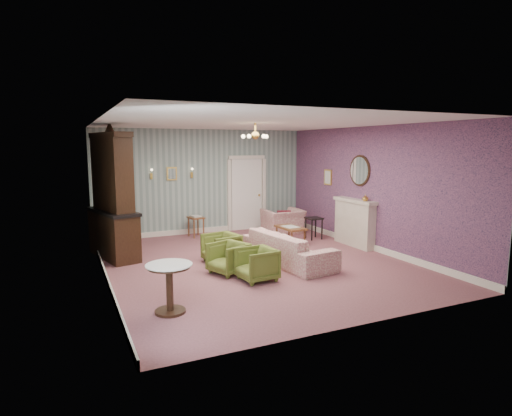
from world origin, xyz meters
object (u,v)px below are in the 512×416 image
dresser (112,192)px  coffee_table (290,235)px  side_table_black (314,228)px  sofa_chintz (288,242)px  fireplace (354,222)px  pedestal_table (170,288)px  olive_chair_a (257,263)px  wingback_chair (283,217)px  olive_chair_c (221,247)px  olive_chair_b (228,256)px

dresser → coffee_table: size_ratio=3.42×
dresser → side_table_black: bearing=-17.0°
sofa_chintz → fireplace: 2.37m
side_table_black → pedestal_table: size_ratio=0.78×
olive_chair_a → coffee_table: 3.11m
olive_chair_a → fireplace: 3.67m
fireplace → pedestal_table: size_ratio=1.88×
coffee_table → pedestal_table: size_ratio=1.14×
coffee_table → side_table_black: (0.81, 0.19, 0.07)m
pedestal_table → side_table_black: bearing=36.4°
olive_chair_a → wingback_chair: (2.46, 3.57, 0.12)m
olive_chair_c → side_table_black: bearing=100.4°
olive_chair_a → sofa_chintz: 1.34m
olive_chair_c → pedestal_table: pedestal_table is taller
olive_chair_c → side_table_black: 3.20m
olive_chair_a → side_table_black: (2.83, 2.55, -0.04)m
wingback_chair → dresser: dresser is taller
olive_chair_a → olive_chair_c: (-0.17, 1.42, 0.01)m
olive_chair_c → dresser: size_ratio=0.23×
fireplace → coffee_table: fireplace is taller
olive_chair_c → dresser: 2.68m
olive_chair_b → coffee_table: (2.34, 1.74, -0.11)m
fireplace → side_table_black: bearing=115.7°
wingback_chair → olive_chair_c: bearing=40.4°
sofa_chintz → pedestal_table: size_ratio=3.05×
olive_chair_a → pedestal_table: bearing=-69.2°
coffee_table → side_table_black: 0.83m
olive_chair_b → dresser: (-1.86, 2.18, 1.12)m
olive_chair_c → pedestal_table: size_ratio=0.91×
coffee_table → pedestal_table: pedestal_table is taller
dresser → coffee_table: 4.40m
wingback_chair → olive_chair_a: bearing=56.6°
sofa_chintz → fireplace: (2.25, 0.73, 0.14)m
fireplace → side_table_black: fireplace is taller
fireplace → coffee_table: bearing=146.7°
olive_chair_b → fireplace: 3.76m
dresser → side_table_black: dresser is taller
side_table_black → sofa_chintz: bearing=-134.5°
coffee_table → pedestal_table: 5.01m
olive_chair_b → sofa_chintz: size_ratio=0.29×
sofa_chintz → pedestal_table: bearing=111.9°
pedestal_table → dresser: bearing=95.8°
wingback_chair → side_table_black: wingback_chair is taller
olive_chair_c → side_table_black: olive_chair_c is taller
coffee_table → side_table_black: bearing=12.9°
olive_chair_c → olive_chair_a: bearing=-3.4°
wingback_chair → fireplace: fireplace is taller
coffee_table → side_table_black: side_table_black is taller
pedestal_table → fireplace: bearing=24.8°
olive_chair_c → dresser: bearing=-134.7°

